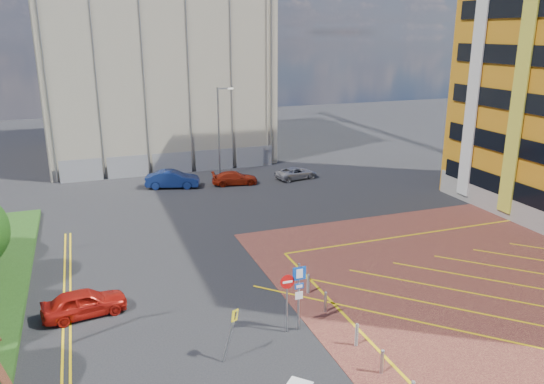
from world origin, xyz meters
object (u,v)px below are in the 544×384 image
sign_cluster (295,291)px  car_silver_back (296,173)px  car_red_left (84,303)px  lamp_back (219,128)px  car_red_back (235,178)px  car_blue_back (172,179)px  warning_sign (232,329)px

sign_cluster → car_silver_back: bearing=67.2°
sign_cluster → car_silver_back: sign_cluster is taller
sign_cluster → car_red_left: sign_cluster is taller
lamp_back → car_red_back: bearing=-84.5°
sign_cluster → car_red_back: 23.92m
sign_cluster → car_red_left: size_ratio=0.84×
car_blue_back → sign_cluster: bearing=-161.2°
car_blue_back → car_red_back: bearing=-83.3°
lamp_back → car_silver_back: (6.06, -3.60, -3.83)m
car_blue_back → car_silver_back: (10.94, -0.98, -0.20)m
lamp_back → car_silver_back: lamp_back is taller
car_red_back → warning_sign: bearing=171.6°
car_red_left → car_silver_back: (18.45, 18.84, -0.11)m
lamp_back → car_red_left: lamp_back is taller
car_blue_back → car_silver_back: size_ratio=1.16×
warning_sign → sign_cluster: bearing=20.4°
car_red_left → car_silver_back: car_red_left is taller
sign_cluster → warning_sign: (-3.16, -1.17, -0.52)m
car_red_left → car_red_back: (12.73, 18.94, -0.08)m
warning_sign → car_red_back: size_ratio=0.57×
car_silver_back → car_red_left: bearing=126.6°
warning_sign → car_red_left: warning_sign is taller
car_red_back → lamp_back: bearing=13.5°
lamp_back → car_red_back: size_ratio=2.04×
warning_sign → car_blue_back: 25.67m
car_red_left → car_blue_back: size_ratio=0.85×
car_red_back → car_silver_back: bearing=-83.0°
car_red_left → car_blue_back: bearing=-28.4°
car_blue_back → car_red_back: size_ratio=1.13×
lamp_back → car_silver_back: bearing=-30.7°
lamp_back → warning_sign: (-6.95, -28.19, -2.93)m
warning_sign → lamp_back: bearing=76.2°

